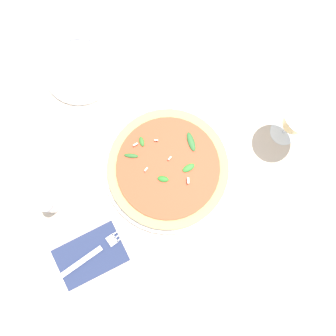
# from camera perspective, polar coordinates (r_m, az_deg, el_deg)

# --- Properties ---
(ground_plane) EXTENTS (6.00, 6.00, 0.00)m
(ground_plane) POSITION_cam_1_polar(r_m,az_deg,el_deg) (0.95, -2.94, 0.21)
(ground_plane) COLOR beige
(pizza_arugula_main) EXTENTS (0.31, 0.31, 0.05)m
(pizza_arugula_main) POSITION_cam_1_polar(r_m,az_deg,el_deg) (0.93, 0.00, -0.11)
(pizza_arugula_main) COLOR white
(pizza_arugula_main) RESTS_ON ground_plane
(wine_glass) EXTENTS (0.09, 0.09, 0.17)m
(wine_glass) POSITION_cam_1_polar(r_m,az_deg,el_deg) (0.89, 18.49, 6.73)
(wine_glass) COLOR white
(wine_glass) RESTS_ON ground_plane
(napkin) EXTENTS (0.16, 0.11, 0.01)m
(napkin) POSITION_cam_1_polar(r_m,az_deg,el_deg) (0.95, -11.22, -12.36)
(napkin) COLOR navy
(napkin) RESTS_ON ground_plane
(fork) EXTENTS (0.20, 0.03, 0.00)m
(fork) POSITION_cam_1_polar(r_m,az_deg,el_deg) (0.94, -10.91, -12.14)
(fork) COLOR silver
(fork) RESTS_ON ground_plane
(side_plate_white) EXTENTS (0.18, 0.18, 0.02)m
(side_plate_white) POSITION_cam_1_polar(r_m,az_deg,el_deg) (1.02, -12.73, 13.73)
(side_plate_white) COLOR white
(side_plate_white) RESTS_ON ground_plane
(shaker_pepper) EXTENTS (0.03, 0.03, 0.07)m
(shaker_pepper) POSITION_cam_1_polar(r_m,az_deg,el_deg) (0.94, -16.78, -5.26)
(shaker_pepper) COLOR silver
(shaker_pepper) RESTS_ON ground_plane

